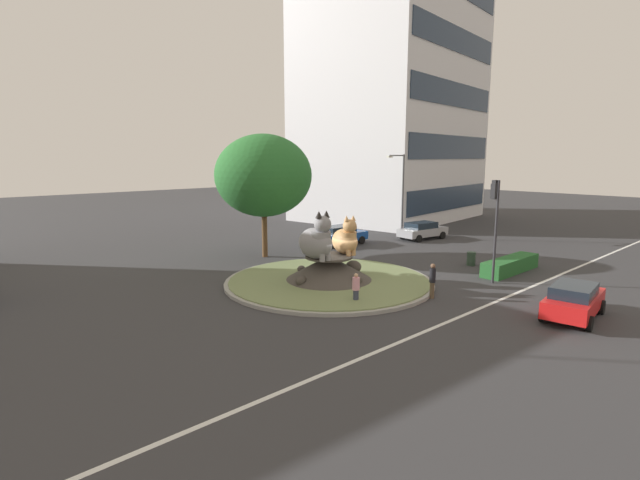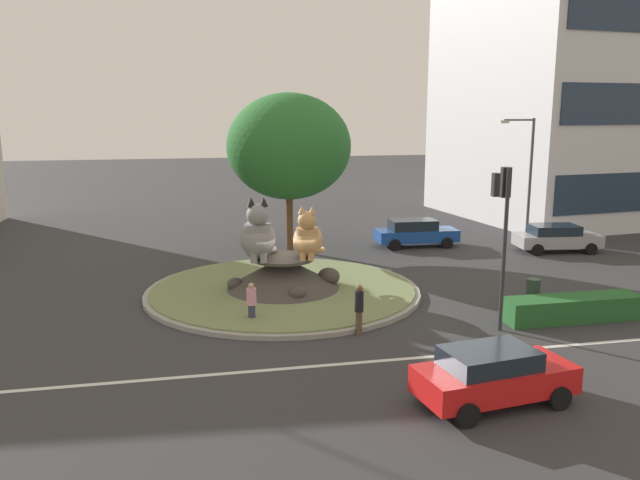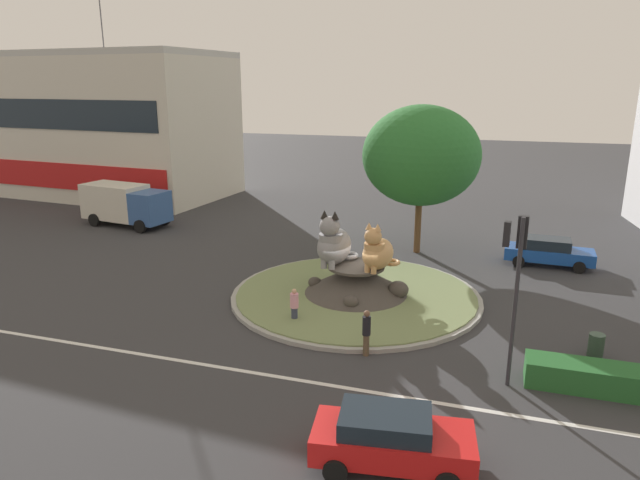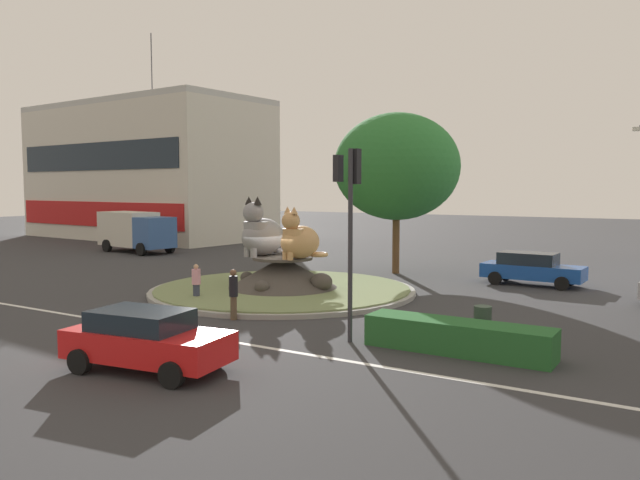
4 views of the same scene
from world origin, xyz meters
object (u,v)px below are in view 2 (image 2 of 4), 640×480
Objects in this scene: streetlight_arm at (527,174)px; pedestrian_black_shirt at (359,308)px; sedan_on_far_lane at (493,375)px; cat_statue_grey at (258,236)px; broadleaf_tree_behind_island at (289,147)px; litter_bin at (533,290)px; pedestrian_pink_shirt at (252,302)px; traffic_light_mast at (503,213)px; cat_statue_calico at (308,238)px; parked_car_right at (415,232)px; hatchback_near_shophouse at (556,237)px.

pedestrian_black_shirt is (-13.04, -12.16, -3.24)m from streetlight_arm.
pedestrian_black_shirt is 0.40× the size of sedan_on_far_lane.
streetlight_arm is at bearing 31.29° from pedestrian_black_shirt.
cat_statue_grey is 6.39m from pedestrian_black_shirt.
broadleaf_tree_behind_island is 15.14m from litter_bin.
broadleaf_tree_behind_island reaches higher than pedestrian_pink_shirt.
pedestrian_black_shirt reaches higher than litter_bin.
broadleaf_tree_behind_island is 4.82× the size of pedestrian_black_shirt.
pedestrian_black_shirt reaches higher than sedan_on_far_lane.
cat_statue_calico is at bearing 49.62° from traffic_light_mast.
broadleaf_tree_behind_island is 8.80m from parked_car_right.
sedan_on_far_lane is (5.62, -7.90, 0.01)m from pedestrian_pink_shirt.
litter_bin is (-6.10, -8.18, -0.34)m from hatchback_near_shophouse.
cat_statue_calico is (2.10, -0.13, -0.15)m from cat_statue_grey.
broadleaf_tree_behind_island is 15.60m from hatchback_near_shophouse.
pedestrian_black_shirt reaches higher than hatchback_near_shophouse.
cat_statue_grey is 1.16× the size of cat_statue_calico.
hatchback_near_shophouse is 10.21m from litter_bin.
cat_statue_grey is at bearing -107.64° from broadleaf_tree_behind_island.
streetlight_arm is at bearing -158.08° from pedestrian_pink_shirt.
litter_bin is (3.16, 3.03, -3.76)m from traffic_light_mast.
pedestrian_black_shirt is at bearing 101.09° from sedan_on_far_lane.
streetlight_arm is 18.12m from pedestrian_black_shirt.
parked_car_right reaches higher than litter_bin.
traffic_light_mast is 1.23× the size of hatchback_near_shophouse.
traffic_light_mast is at bearing 59.01° from cat_statue_calico.
pedestrian_pink_shirt is (-8.52, 2.48, -3.41)m from traffic_light_mast.
cat_statue_grey is 11.61m from litter_bin.
pedestrian_black_shirt is 0.38× the size of hatchback_near_shophouse.
cat_statue_grey reaches higher than sedan_on_far_lane.
litter_bin is at bearing -40.94° from traffic_light_mast.
cat_statue_calico is 0.50× the size of parked_car_right.
litter_bin is (6.06, 8.45, -0.37)m from sedan_on_far_lane.
litter_bin is (1.05, -11.11, -0.36)m from parked_car_right.
pedestrian_black_shirt is (2.89, -5.47, -1.60)m from cat_statue_grey.
cat_statue_calico is at bearing 86.73° from pedestrian_black_shirt.
traffic_light_mast is at bearing 63.07° from streetlight_arm.
sedan_on_far_lane is at bearing -125.65° from litter_bin.
pedestrian_pink_shirt is at bearing -130.27° from parked_car_right.
cat_statue_grey is 3.02× the size of litter_bin.
litter_bin is (11.02, -2.98, -2.12)m from cat_statue_grey.
pedestrian_pink_shirt is 0.35× the size of sedan_on_far_lane.
cat_statue_grey is at bearing -79.07° from cat_statue_calico.
sedan_on_far_lane reaches higher than pedestrian_pink_shirt.
cat_statue_grey is 0.31× the size of broadleaf_tree_behind_island.
streetlight_arm is 1.54× the size of hatchback_near_shophouse.
streetlight_arm is (13.22, -1.80, -1.56)m from broadleaf_tree_behind_island.
litter_bin is at bearing -119.87° from hatchback_near_shophouse.
cat_statue_calico is 11.76m from sedan_on_far_lane.
cat_statue_calico is 11.52m from parked_car_right.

